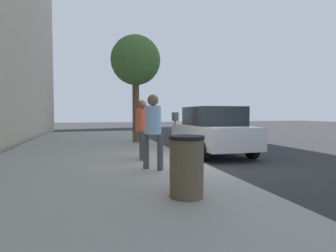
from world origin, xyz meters
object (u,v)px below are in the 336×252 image
(pedestrian_at_meter, at_px, (142,124))
(parked_sedan_near, at_px, (211,130))
(trash_bin, at_px, (187,166))
(parking_meter, at_px, (175,125))
(street_tree, at_px, (136,61))
(pedestrian_bystander, at_px, (153,125))

(pedestrian_at_meter, distance_m, parked_sedan_near, 3.22)
(trash_bin, bearing_deg, parking_meter, -14.42)
(parking_meter, height_order, trash_bin, parking_meter)
(parking_meter, bearing_deg, trash_bin, 165.58)
(parking_meter, distance_m, trash_bin, 3.87)
(street_tree, bearing_deg, parking_meter, -175.10)
(pedestrian_at_meter, bearing_deg, street_tree, 89.73)
(pedestrian_at_meter, distance_m, pedestrian_bystander, 1.49)
(street_tree, bearing_deg, parked_sedan_near, -146.70)
(street_tree, height_order, trash_bin, street_tree)
(pedestrian_at_meter, distance_m, street_tree, 5.67)
(pedestrian_at_meter, distance_m, trash_bin, 3.81)
(pedestrian_at_meter, relative_size, street_tree, 0.35)
(pedestrian_bystander, bearing_deg, trash_bin, -135.26)
(pedestrian_bystander, distance_m, parked_sedan_near, 4.10)
(parking_meter, distance_m, street_tree, 5.72)
(trash_bin, bearing_deg, pedestrian_bystander, 1.42)
(pedestrian_bystander, bearing_deg, parked_sedan_near, -1.75)
(parking_meter, relative_size, parked_sedan_near, 0.32)
(parking_meter, height_order, street_tree, street_tree)
(pedestrian_bystander, xyz_separation_m, trash_bin, (-2.28, -0.06, -0.59))
(pedestrian_bystander, distance_m, trash_bin, 2.35)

